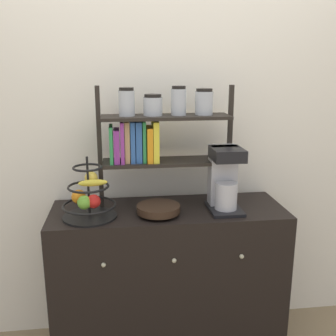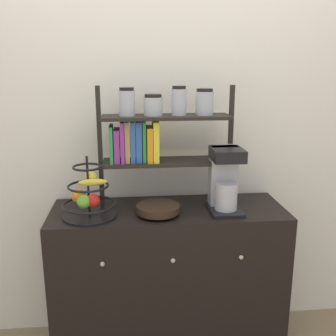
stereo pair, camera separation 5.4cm
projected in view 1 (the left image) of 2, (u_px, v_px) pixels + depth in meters
The scene contains 6 objects.
wall_back at pixel (163, 129), 2.37m from camera, with size 7.00×0.05×2.60m, color silver.
sideboard at pixel (168, 280), 2.32m from camera, with size 1.31×0.48×0.89m.
coffee_maker at pixel (224, 178), 2.16m from camera, with size 0.17×0.24×0.36m.
fruit_stand at pixel (88, 198), 2.05m from camera, with size 0.28×0.28×0.33m.
wooden_bowl at pixel (159, 209), 2.11m from camera, with size 0.23×0.23×0.06m.
shelf_hutch at pixel (154, 131), 2.14m from camera, with size 0.75×0.20×0.68m.
Camera 1 is at (-0.26, -1.83, 1.67)m, focal length 42.00 mm.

